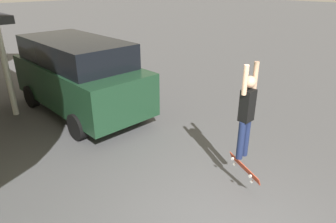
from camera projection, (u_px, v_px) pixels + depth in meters
name	position (u px, v px, depth m)	size (l,w,h in m)	color
suv_parked	(79.00, 74.00, 8.93)	(2.20, 4.87, 2.23)	#193823
skateboarder	(246.00, 112.00, 5.46)	(0.41, 0.22, 1.86)	#192347
skateboard	(244.00, 168.00, 5.69)	(0.36, 0.80, 0.33)	#B73D23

